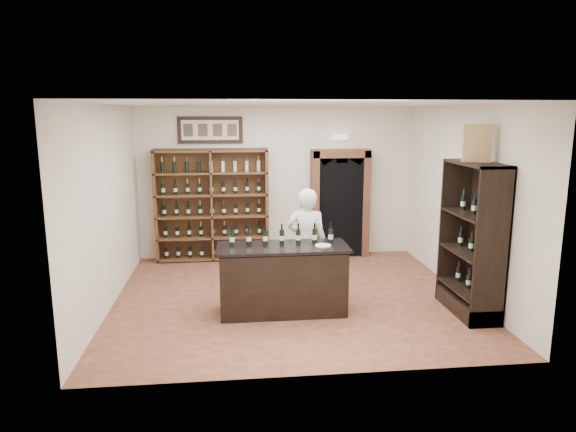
# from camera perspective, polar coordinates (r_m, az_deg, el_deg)

# --- Properties ---
(floor) EXTENTS (5.50, 5.50, 0.00)m
(floor) POSITION_cam_1_polar(r_m,az_deg,el_deg) (8.25, 0.39, -8.98)
(floor) COLOR #975E3C
(floor) RESTS_ON ground
(ceiling) EXTENTS (5.50, 5.50, 0.00)m
(ceiling) POSITION_cam_1_polar(r_m,az_deg,el_deg) (7.74, 0.43, 12.34)
(ceiling) COLOR white
(ceiling) RESTS_ON wall_back
(wall_back) EXTENTS (5.50, 0.04, 3.00)m
(wall_back) POSITION_cam_1_polar(r_m,az_deg,el_deg) (10.32, -1.21, 3.72)
(wall_back) COLOR white
(wall_back) RESTS_ON ground
(wall_left) EXTENTS (0.04, 5.00, 3.00)m
(wall_left) POSITION_cam_1_polar(r_m,az_deg,el_deg) (8.02, -19.50, 0.89)
(wall_left) COLOR white
(wall_left) RESTS_ON ground
(wall_right) EXTENTS (0.04, 5.00, 3.00)m
(wall_right) POSITION_cam_1_polar(r_m,az_deg,el_deg) (8.62, 18.89, 1.61)
(wall_right) COLOR white
(wall_right) RESTS_ON ground
(wine_shelf) EXTENTS (2.20, 0.38, 2.20)m
(wine_shelf) POSITION_cam_1_polar(r_m,az_deg,el_deg) (10.18, -8.43, 1.22)
(wine_shelf) COLOR #58341E
(wine_shelf) RESTS_ON ground
(framed_picture) EXTENTS (1.25, 0.04, 0.52)m
(framed_picture) POSITION_cam_1_polar(r_m,az_deg,el_deg) (10.17, -8.64, 9.43)
(framed_picture) COLOR black
(framed_picture) RESTS_ON wall_back
(arched_doorway) EXTENTS (1.17, 0.35, 2.17)m
(arched_doorway) POSITION_cam_1_polar(r_m,az_deg,el_deg) (10.39, 5.77, 1.70)
(arched_doorway) COLOR black
(arched_doorway) RESTS_ON ground
(emergency_light) EXTENTS (0.30, 0.10, 0.10)m
(emergency_light) POSITION_cam_1_polar(r_m,az_deg,el_deg) (10.34, 5.80, 8.70)
(emergency_light) COLOR white
(emergency_light) RESTS_ON wall_back
(tasting_counter) EXTENTS (1.88, 0.78, 1.00)m
(tasting_counter) POSITION_cam_1_polar(r_m,az_deg,el_deg) (7.50, -0.59, -7.08)
(tasting_counter) COLOR black
(tasting_counter) RESTS_ON ground
(counter_bottle_0) EXTENTS (0.07, 0.07, 0.30)m
(counter_bottle_0) POSITION_cam_1_polar(r_m,az_deg,el_deg) (7.41, -6.24, -2.45)
(counter_bottle_0) COLOR black
(counter_bottle_0) RESTS_ON tasting_counter
(counter_bottle_1) EXTENTS (0.07, 0.07, 0.30)m
(counter_bottle_1) POSITION_cam_1_polar(r_m,az_deg,el_deg) (7.41, -4.38, -2.41)
(counter_bottle_1) COLOR black
(counter_bottle_1) RESTS_ON tasting_counter
(counter_bottle_2) EXTENTS (0.07, 0.07, 0.30)m
(counter_bottle_2) POSITION_cam_1_polar(r_m,az_deg,el_deg) (7.42, -2.53, -2.36)
(counter_bottle_2) COLOR black
(counter_bottle_2) RESTS_ON tasting_counter
(counter_bottle_3) EXTENTS (0.07, 0.07, 0.30)m
(counter_bottle_3) POSITION_cam_1_polar(r_m,az_deg,el_deg) (7.44, -0.69, -2.32)
(counter_bottle_3) COLOR black
(counter_bottle_3) RESTS_ON tasting_counter
(counter_bottle_4) EXTENTS (0.07, 0.07, 0.30)m
(counter_bottle_4) POSITION_cam_1_polar(r_m,az_deg,el_deg) (7.47, 1.15, -2.27)
(counter_bottle_4) COLOR black
(counter_bottle_4) RESTS_ON tasting_counter
(counter_bottle_5) EXTENTS (0.07, 0.07, 0.30)m
(counter_bottle_5) POSITION_cam_1_polar(r_m,az_deg,el_deg) (7.50, 2.97, -2.22)
(counter_bottle_5) COLOR black
(counter_bottle_5) RESTS_ON tasting_counter
(counter_bottle_6) EXTENTS (0.07, 0.07, 0.30)m
(counter_bottle_6) POSITION_cam_1_polar(r_m,az_deg,el_deg) (7.55, 4.77, -2.17)
(counter_bottle_6) COLOR black
(counter_bottle_6) RESTS_ON tasting_counter
(side_cabinet) EXTENTS (0.48, 1.20, 2.20)m
(side_cabinet) POSITION_cam_1_polar(r_m,az_deg,el_deg) (7.89, 19.81, -4.87)
(side_cabinet) COLOR black
(side_cabinet) RESTS_ON ground
(shopkeeper) EXTENTS (0.74, 0.60, 1.74)m
(shopkeeper) POSITION_cam_1_polar(r_m,az_deg,el_deg) (8.02, 2.11, -3.05)
(shopkeeper) COLOR silver
(shopkeeper) RESTS_ON ground
(plate) EXTENTS (0.23, 0.23, 0.02)m
(plate) POSITION_cam_1_polar(r_m,az_deg,el_deg) (7.35, 3.90, -3.30)
(plate) COLOR beige
(plate) RESTS_ON tasting_counter
(wine_crate) EXTENTS (0.40, 0.26, 0.52)m
(wine_crate) POSITION_cam_1_polar(r_m,az_deg,el_deg) (7.61, 20.25, 7.61)
(wine_crate) COLOR tan
(wine_crate) RESTS_ON side_cabinet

